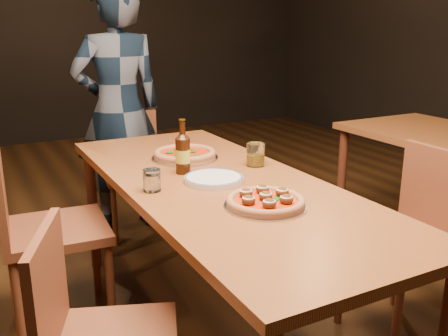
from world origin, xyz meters
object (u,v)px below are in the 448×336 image
plate_stack (214,179)px  diner (118,110)px  pizza_meatball (266,201)px  chair_main_sw (56,228)px  chair_end (135,173)px  beer_bottle (183,155)px  water_glass (152,180)px  chair_main_e (402,244)px  table_main (219,196)px  pizza_margherita (185,154)px  amber_glass (256,155)px

plate_stack → diner: (0.02, 1.47, 0.08)m
pizza_meatball → plate_stack: (-0.04, 0.36, -0.01)m
chair_main_sw → chair_end: size_ratio=1.14×
beer_bottle → water_glass: 0.27m
chair_main_e → diner: (-0.73, 1.86, 0.38)m
table_main → chair_main_e: chair_main_e is taller
chair_main_sw → chair_main_e: chair_main_sw is taller
chair_main_e → pizza_margherita: size_ratio=2.72×
chair_main_e → chair_end: 1.83m
table_main → diner: diner is taller
chair_main_e → water_glass: size_ratio=10.16×
water_glass → amber_glass: 0.58m
chair_main_sw → pizza_meatball: bearing=-136.7°
table_main → plate_stack: bearing=-170.3°
chair_main_e → chair_end: chair_main_e is taller
table_main → pizza_margherita: (0.02, 0.41, 0.09)m
chair_main_sw → chair_end: 1.11m
beer_bottle → chair_end: bearing=83.6°
chair_main_sw → chair_end: (0.67, 0.88, -0.06)m
diner → chair_main_sw: bearing=60.5°
chair_main_sw → pizza_meatball: chair_main_sw is taller
chair_main_e → table_main: bearing=-116.6°
plate_stack → amber_glass: amber_glass is taller
chair_main_sw → pizza_meatball: size_ratio=3.14×
amber_glass → pizza_margherita: bearing=131.4°
chair_main_sw → amber_glass: 0.99m
table_main → chair_main_sw: bearing=145.6°
chair_main_e → pizza_meatball: 0.78m
table_main → chair_main_e: 0.85m
pizza_margherita → diner: (-0.02, 1.06, 0.07)m
chair_main_sw → diner: size_ratio=0.59×
pizza_margherita → amber_glass: (0.25, -0.28, 0.03)m
chair_main_e → amber_glass: chair_main_e is taller
table_main → beer_bottle: bearing=116.8°
chair_end → diner: bearing=112.4°
chair_main_e → pizza_meatball: (-0.71, 0.03, 0.32)m
pizza_margherita → water_glass: (-0.32, -0.40, 0.02)m
chair_end → beer_bottle: size_ratio=3.55×
amber_glass → diner: bearing=101.3°
chair_main_e → plate_stack: chair_main_e is taller
chair_main_sw → diner: (0.63, 1.04, 0.35)m
beer_bottle → table_main: bearing=-63.2°
plate_stack → beer_bottle: size_ratio=1.04×
chair_main_e → amber_glass: bearing=-136.9°
chair_end → beer_bottle: 1.21m
plate_stack → amber_glass: size_ratio=2.32×
diner → beer_bottle: bearing=87.8°
pizza_meatball → pizza_margherita: (0.01, 0.77, -0.00)m
water_glass → plate_stack: bearing=-2.3°
beer_bottle → amber_glass: 0.36m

